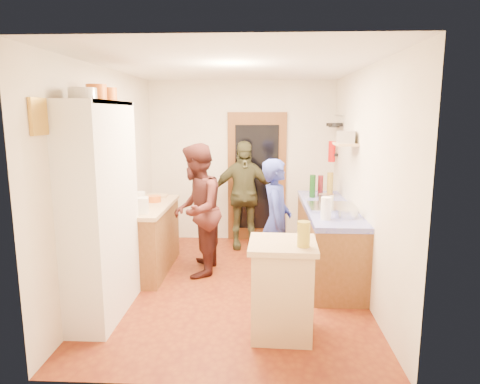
# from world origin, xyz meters

# --- Properties ---
(floor) EXTENTS (3.00, 4.00, 0.02)m
(floor) POSITION_xyz_m (0.00, 0.00, -0.01)
(floor) COLOR brown
(floor) RESTS_ON ground
(ceiling) EXTENTS (3.00, 4.00, 0.02)m
(ceiling) POSITION_xyz_m (0.00, 0.00, 2.61)
(ceiling) COLOR silver
(ceiling) RESTS_ON ground
(wall_back) EXTENTS (3.00, 0.02, 2.60)m
(wall_back) POSITION_xyz_m (0.00, 2.01, 1.30)
(wall_back) COLOR silver
(wall_back) RESTS_ON ground
(wall_front) EXTENTS (3.00, 0.02, 2.60)m
(wall_front) POSITION_xyz_m (0.00, -2.01, 1.30)
(wall_front) COLOR silver
(wall_front) RESTS_ON ground
(wall_left) EXTENTS (0.02, 4.00, 2.60)m
(wall_left) POSITION_xyz_m (-1.51, 0.00, 1.30)
(wall_left) COLOR silver
(wall_left) RESTS_ON ground
(wall_right) EXTENTS (0.02, 4.00, 2.60)m
(wall_right) POSITION_xyz_m (1.51, 0.00, 1.30)
(wall_right) COLOR silver
(wall_right) RESTS_ON ground
(door_frame) EXTENTS (0.95, 0.06, 2.10)m
(door_frame) POSITION_xyz_m (0.25, 1.97, 1.05)
(door_frame) COLOR brown
(door_frame) RESTS_ON ground
(door_glass) EXTENTS (0.70, 0.02, 1.70)m
(door_glass) POSITION_xyz_m (0.25, 1.94, 1.05)
(door_glass) COLOR black
(door_glass) RESTS_ON door_frame
(hutch_body) EXTENTS (0.40, 1.20, 2.20)m
(hutch_body) POSITION_xyz_m (-1.30, -0.80, 1.10)
(hutch_body) COLOR white
(hutch_body) RESTS_ON ground
(hutch_top_shelf) EXTENTS (0.40, 1.14, 0.04)m
(hutch_top_shelf) POSITION_xyz_m (-1.30, -0.80, 2.18)
(hutch_top_shelf) COLOR white
(hutch_top_shelf) RESTS_ON hutch_body
(plate_stack) EXTENTS (0.25, 0.25, 0.10)m
(plate_stack) POSITION_xyz_m (-1.30, -1.08, 2.25)
(plate_stack) COLOR white
(plate_stack) RESTS_ON hutch_top_shelf
(orange_pot_a) EXTENTS (0.20, 0.20, 0.16)m
(orange_pot_a) POSITION_xyz_m (-1.30, -0.75, 2.28)
(orange_pot_a) COLOR orange
(orange_pot_a) RESTS_ON hutch_top_shelf
(orange_pot_b) EXTENTS (0.16, 0.16, 0.15)m
(orange_pot_b) POSITION_xyz_m (-1.30, -0.40, 2.27)
(orange_pot_b) COLOR orange
(orange_pot_b) RESTS_ON hutch_top_shelf
(left_counter_base) EXTENTS (0.60, 1.40, 0.85)m
(left_counter_base) POSITION_xyz_m (-1.20, 0.45, 0.42)
(left_counter_base) COLOR brown
(left_counter_base) RESTS_ON ground
(left_counter_top) EXTENTS (0.64, 1.44, 0.05)m
(left_counter_top) POSITION_xyz_m (-1.20, 0.45, 0.88)
(left_counter_top) COLOR #D4B482
(left_counter_top) RESTS_ON left_counter_base
(toaster) EXTENTS (0.28, 0.21, 0.19)m
(toaster) POSITION_xyz_m (-1.15, -0.05, 0.99)
(toaster) COLOR white
(toaster) RESTS_ON left_counter_top
(kettle) EXTENTS (0.19, 0.19, 0.18)m
(kettle) POSITION_xyz_m (-1.25, 0.37, 0.99)
(kettle) COLOR white
(kettle) RESTS_ON left_counter_top
(orange_bowl) EXTENTS (0.23, 0.23, 0.08)m
(orange_bowl) POSITION_xyz_m (-1.12, 0.63, 0.94)
(orange_bowl) COLOR orange
(orange_bowl) RESTS_ON left_counter_top
(chopping_board) EXTENTS (0.31, 0.24, 0.02)m
(chopping_board) POSITION_xyz_m (-1.18, 1.02, 0.91)
(chopping_board) COLOR #D4B482
(chopping_board) RESTS_ON left_counter_top
(right_counter_base) EXTENTS (0.60, 2.20, 0.84)m
(right_counter_base) POSITION_xyz_m (1.20, 0.50, 0.42)
(right_counter_base) COLOR brown
(right_counter_base) RESTS_ON ground
(right_counter_top) EXTENTS (0.62, 2.22, 0.06)m
(right_counter_top) POSITION_xyz_m (1.20, 0.50, 0.87)
(right_counter_top) COLOR #0607B4
(right_counter_top) RESTS_ON right_counter_base
(hob) EXTENTS (0.55, 0.58, 0.04)m
(hob) POSITION_xyz_m (1.20, 0.33, 0.92)
(hob) COLOR silver
(hob) RESTS_ON right_counter_top
(pot_on_hob) EXTENTS (0.19, 0.19, 0.12)m
(pot_on_hob) POSITION_xyz_m (1.15, 0.43, 1.00)
(pot_on_hob) COLOR silver
(pot_on_hob) RESTS_ON hob
(bottle_a) EXTENTS (0.11, 0.11, 0.33)m
(bottle_a) POSITION_xyz_m (1.05, 1.06, 1.06)
(bottle_a) COLOR #143F14
(bottle_a) RESTS_ON right_counter_top
(bottle_b) EXTENTS (0.08, 0.08, 0.30)m
(bottle_b) POSITION_xyz_m (1.18, 1.19, 1.05)
(bottle_b) COLOR #591419
(bottle_b) RESTS_ON right_counter_top
(bottle_c) EXTENTS (0.10, 0.10, 0.35)m
(bottle_c) POSITION_xyz_m (1.31, 1.15, 1.07)
(bottle_c) COLOR olive
(bottle_c) RESTS_ON right_counter_top
(paper_towel) EXTENTS (0.14, 0.14, 0.25)m
(paper_towel) POSITION_xyz_m (1.05, -0.24, 1.03)
(paper_towel) COLOR white
(paper_towel) RESTS_ON right_counter_top
(mixing_bowl) EXTENTS (0.28, 0.28, 0.10)m
(mixing_bowl) POSITION_xyz_m (1.30, -0.12, 0.95)
(mixing_bowl) COLOR silver
(mixing_bowl) RESTS_ON right_counter_top
(island_base) EXTENTS (0.57, 0.57, 0.86)m
(island_base) POSITION_xyz_m (0.52, -1.16, 0.43)
(island_base) COLOR #D4B482
(island_base) RESTS_ON ground
(island_top) EXTENTS (0.64, 0.64, 0.05)m
(island_top) POSITION_xyz_m (0.52, -1.16, 0.89)
(island_top) COLOR #D4B482
(island_top) RESTS_ON island_base
(cutting_board) EXTENTS (0.36, 0.29, 0.02)m
(cutting_board) POSITION_xyz_m (0.48, -1.11, 0.90)
(cutting_board) COLOR white
(cutting_board) RESTS_ON island_top
(oil_jar) EXTENTS (0.12, 0.12, 0.23)m
(oil_jar) POSITION_xyz_m (0.70, -1.29, 1.02)
(oil_jar) COLOR #AD9E2D
(oil_jar) RESTS_ON island_top
(pan_rail) EXTENTS (0.02, 0.65, 0.02)m
(pan_rail) POSITION_xyz_m (1.46, 1.52, 2.05)
(pan_rail) COLOR silver
(pan_rail) RESTS_ON wall_right
(pan_hang_a) EXTENTS (0.18, 0.18, 0.05)m
(pan_hang_a) POSITION_xyz_m (1.40, 1.35, 1.92)
(pan_hang_a) COLOR black
(pan_hang_a) RESTS_ON pan_rail
(pan_hang_b) EXTENTS (0.16, 0.16, 0.05)m
(pan_hang_b) POSITION_xyz_m (1.40, 1.55, 1.90)
(pan_hang_b) COLOR black
(pan_hang_b) RESTS_ON pan_rail
(pan_hang_c) EXTENTS (0.17, 0.17, 0.05)m
(pan_hang_c) POSITION_xyz_m (1.40, 1.75, 1.91)
(pan_hang_c) COLOR black
(pan_hang_c) RESTS_ON pan_rail
(wall_shelf) EXTENTS (0.26, 0.42, 0.03)m
(wall_shelf) POSITION_xyz_m (1.37, 0.45, 1.70)
(wall_shelf) COLOR #D4B482
(wall_shelf) RESTS_ON wall_right
(radio) EXTENTS (0.28, 0.34, 0.15)m
(radio) POSITION_xyz_m (1.37, 0.45, 1.79)
(radio) COLOR silver
(radio) RESTS_ON wall_shelf
(ext_bracket) EXTENTS (0.06, 0.10, 0.04)m
(ext_bracket) POSITION_xyz_m (1.47, 1.70, 1.45)
(ext_bracket) COLOR black
(ext_bracket) RESTS_ON wall_right
(fire_extinguisher) EXTENTS (0.11, 0.11, 0.32)m
(fire_extinguisher) POSITION_xyz_m (1.41, 1.70, 1.50)
(fire_extinguisher) COLOR red
(fire_extinguisher) RESTS_ON wall_right
(picture_frame) EXTENTS (0.03, 0.25, 0.30)m
(picture_frame) POSITION_xyz_m (-1.48, -1.55, 2.05)
(picture_frame) COLOR gold
(picture_frame) RESTS_ON wall_left
(person_hob) EXTENTS (0.41, 0.59, 1.55)m
(person_hob) POSITION_xyz_m (0.54, 0.09, 0.77)
(person_hob) COLOR navy
(person_hob) RESTS_ON ground
(person_left) EXTENTS (0.67, 0.85, 1.71)m
(person_left) POSITION_xyz_m (-0.47, 0.41, 0.85)
(person_left) COLOR #421D19
(person_left) RESTS_ON ground
(person_back) EXTENTS (1.03, 0.54, 1.67)m
(person_back) POSITION_xyz_m (0.06, 1.53, 0.84)
(person_back) COLOR #393821
(person_back) RESTS_ON ground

